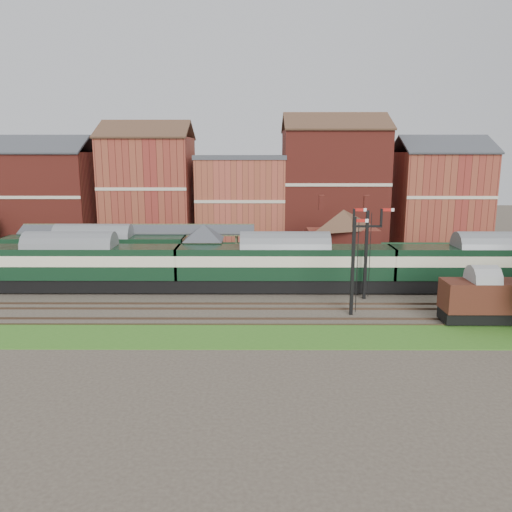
{
  "coord_description": "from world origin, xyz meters",
  "views": [
    {
      "loc": [
        2.43,
        -45.82,
        12.9
      ],
      "look_at": [
        2.23,
        2.0,
        3.0
      ],
      "focal_mm": 35.0,
      "sensor_mm": 36.0,
      "label": 1
    }
  ],
  "objects_px": {
    "signal_box": "(204,252)",
    "platform_railcar": "(95,251)",
    "dmu_train": "(285,264)",
    "goods_van_a": "(481,298)",
    "semaphore_bracket": "(367,248)"
  },
  "relations": [
    {
      "from": "signal_box",
      "to": "platform_railcar",
      "type": "relative_size",
      "value": 0.31
    },
    {
      "from": "signal_box",
      "to": "platform_railcar",
      "type": "height_order",
      "value": "signal_box"
    },
    {
      "from": "semaphore_bracket",
      "to": "platform_railcar",
      "type": "xyz_separation_m",
      "value": [
        -27.13,
        9.0,
        -2.04
      ]
    },
    {
      "from": "goods_van_a",
      "to": "platform_railcar",
      "type": "bearing_deg",
      "value": 155.88
    },
    {
      "from": "signal_box",
      "to": "semaphore_bracket",
      "type": "relative_size",
      "value": 0.73
    },
    {
      "from": "semaphore_bracket",
      "to": "goods_van_a",
      "type": "xyz_separation_m",
      "value": [
        7.49,
        -6.5,
        -2.63
      ]
    },
    {
      "from": "signal_box",
      "to": "platform_railcar",
      "type": "bearing_deg",
      "value": 164.96
    },
    {
      "from": "dmu_train",
      "to": "goods_van_a",
      "type": "distance_m",
      "value": 17.16
    },
    {
      "from": "dmu_train",
      "to": "goods_van_a",
      "type": "bearing_deg",
      "value": -31.66
    },
    {
      "from": "platform_railcar",
      "to": "goods_van_a",
      "type": "relative_size",
      "value": 3.33
    },
    {
      "from": "dmu_train",
      "to": "platform_railcar",
      "type": "distance_m",
      "value": 21.06
    },
    {
      "from": "dmu_train",
      "to": "goods_van_a",
      "type": "height_order",
      "value": "dmu_train"
    },
    {
      "from": "signal_box",
      "to": "goods_van_a",
      "type": "height_order",
      "value": "signal_box"
    },
    {
      "from": "signal_box",
      "to": "goods_van_a",
      "type": "xyz_separation_m",
      "value": [
        22.53,
        -12.25,
        -1.19
      ]
    },
    {
      "from": "signal_box",
      "to": "dmu_train",
      "type": "relative_size",
      "value": 0.1
    }
  ]
}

